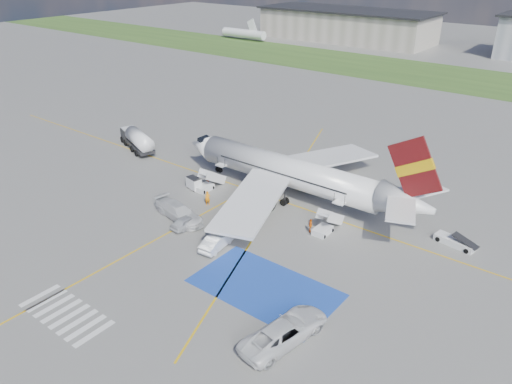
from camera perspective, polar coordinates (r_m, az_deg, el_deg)
ground at (r=56.74m, az=-4.62°, el=-5.22°), size 400.00×400.00×0.00m
grass_strip at (r=137.69m, az=23.54°, el=11.60°), size 400.00×30.00×0.01m
taxiway_line_main at (r=64.90m, az=2.50°, el=-0.89°), size 120.00×0.20×0.01m
taxiway_line_cross at (r=54.51m, az=-15.73°, el=-7.66°), size 0.20×60.00×0.01m
taxiway_line_diag at (r=64.90m, az=2.50°, el=-0.89°), size 20.71×56.45×0.01m
staging_box at (r=48.85m, az=1.04°, el=-10.89°), size 14.00×8.00×0.01m
crosswalk at (r=48.93m, az=-20.93°, el=-12.86°), size 9.00×4.00×0.01m
terminal_west at (r=189.03m, az=10.27°, el=18.22°), size 60.00×22.00×10.00m
airliner at (r=64.19m, az=4.69°, el=2.08°), size 36.81×32.95×11.92m
airstairs_fwd at (r=67.81m, az=-5.67°, el=0.82°), size 1.90×5.20×3.60m
airstairs_aft at (r=57.93m, az=7.85°, el=-3.98°), size 1.90×5.20×3.60m
fuel_tanker at (r=83.23m, az=-13.41°, el=5.67°), size 10.04×5.92×3.34m
gpu_cart at (r=67.95m, az=-7.11°, el=0.93°), size 2.26×1.69×1.70m
belt_loader at (r=59.23m, az=21.82°, el=-5.36°), size 4.90×2.40×1.42m
car_silver_a at (r=58.84m, az=-7.94°, el=-3.37°), size 1.82×4.26×1.43m
car_silver_b at (r=54.50m, az=-4.50°, el=-5.66°), size 2.34×5.02×1.59m
van_white_a at (r=42.62m, az=3.31°, el=-15.29°), size 4.04×6.98×2.47m
van_white_b at (r=60.59m, az=-8.82°, el=-2.00°), size 6.44×3.59×2.38m
crew_fwd at (r=63.41m, az=-5.54°, el=-0.72°), size 0.77×0.83×1.90m
crew_nose at (r=69.64m, az=-5.67°, el=1.65°), size 0.68×0.82×1.53m
crew_aft at (r=57.59m, az=6.25°, el=-3.84°), size 0.80×1.04×1.64m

